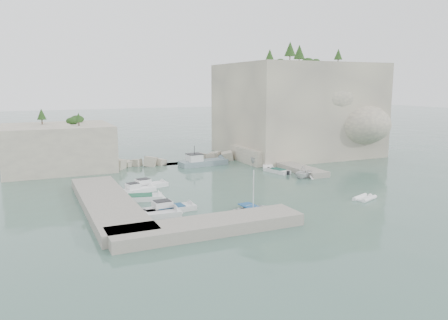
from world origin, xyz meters
name	(u,v)px	position (x,y,z in m)	size (l,w,h in m)	color
ground	(244,191)	(0.00, 0.00, 0.00)	(400.00, 400.00, 0.00)	#45675B
cliff_east	(296,109)	(23.00, 23.00, 8.50)	(26.00, 22.00, 17.00)	beige
cliff_terrace	(263,154)	(13.00, 18.00, 1.25)	(8.00, 10.00, 2.50)	beige
outcrop_west	(58,147)	(-20.00, 25.00, 3.50)	(16.00, 14.00, 7.00)	beige
quay_west	(107,204)	(-17.00, -1.00, 0.55)	(5.00, 24.00, 1.10)	#9E9689
quay_south	(208,226)	(-10.00, -12.50, 0.55)	(18.00, 4.00, 1.10)	#9E9689
ledge_east	(291,166)	(13.50, 10.00, 0.40)	(3.00, 16.00, 0.80)	#9E9689
breakwater	(180,159)	(-1.00, 22.00, 0.70)	(28.00, 3.00, 1.40)	beige
motorboat_a	(149,188)	(-10.48, 6.57, 0.00)	(5.50, 1.64, 1.40)	white
motorboat_b	(138,193)	(-12.32, 4.68, 0.00)	(4.80, 1.57, 1.40)	white
motorboat_c	(140,200)	(-12.94, 1.04, 0.00)	(5.55, 2.02, 0.70)	silver
motorboat_d	(170,212)	(-11.22, -4.88, 0.00)	(6.02, 1.79, 1.40)	silver
motorboat_e	(158,217)	(-12.88, -6.06, 0.00)	(4.95, 2.02, 0.70)	silver
rowboat	(253,212)	(-3.34, -8.68, 0.00)	(3.12, 4.37, 0.90)	white
inflatable_dinghy	(364,199)	(10.90, -9.54, 0.00)	(3.12, 1.51, 0.44)	white
tender_east_a	(303,178)	(11.34, 3.38, 0.00)	(3.20, 3.71, 1.96)	white
tender_east_b	(278,173)	(9.93, 7.99, 0.00)	(4.44, 1.51, 0.70)	silver
tender_east_c	(268,169)	(10.20, 11.59, 0.00)	(4.80, 1.55, 0.70)	white
tender_east_d	(264,166)	(11.02, 14.11, 0.00)	(1.85, 4.93, 1.90)	silver
work_boat	(203,165)	(1.96, 18.55, 0.00)	(8.87, 2.62, 2.20)	gray
rowboat_mast	(253,188)	(-3.34, -8.68, 2.55)	(0.10, 0.10, 4.20)	white
vegetation	(270,59)	(17.83, 24.40, 17.93)	(53.48, 13.88, 13.40)	#1E4219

